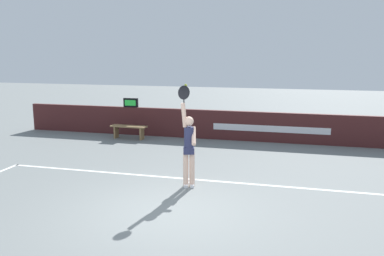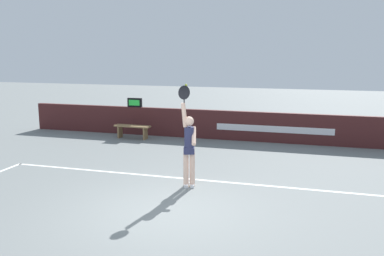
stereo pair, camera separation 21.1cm
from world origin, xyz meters
name	(u,v)px [view 2 (the right image)]	position (x,y,z in m)	size (l,w,h in m)	color
ground_plane	(164,212)	(0.00, 0.00, 0.00)	(60.00, 60.00, 0.00)	slate
court_lines	(156,221)	(0.00, -0.45, 0.00)	(10.97, 5.68, 0.00)	white
back_wall	(230,125)	(0.00, 7.39, 0.56)	(16.78, 0.18, 1.12)	#461D1D
speed_display	(135,103)	(-3.90, 7.39, 1.30)	(0.59, 0.13, 0.36)	black
tennis_player	(189,145)	(0.04, 1.73, 1.06)	(0.51, 0.49, 2.54)	beige
tennis_ball	(186,85)	(-0.06, 1.83, 2.52)	(0.07, 0.07, 0.07)	#C8DF2D
courtside_bench_near	(132,129)	(-3.67, 6.60, 0.38)	(1.45, 0.42, 0.51)	olive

